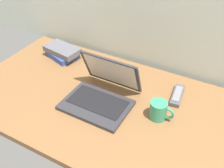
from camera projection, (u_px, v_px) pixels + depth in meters
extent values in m
cube|color=brown|center=(123.00, 110.00, 1.24)|extent=(1.60, 0.76, 0.03)
cube|color=#2D2D33|center=(96.00, 105.00, 1.23)|extent=(0.31, 0.22, 0.02)
cube|color=black|center=(98.00, 102.00, 1.23)|extent=(0.27, 0.14, 0.00)
cube|color=#2D2D33|center=(111.00, 72.00, 1.27)|extent=(0.30, 0.09, 0.19)
cube|color=beige|center=(111.00, 72.00, 1.26)|extent=(0.27, 0.07, 0.16)
cylinder|color=#338C66|center=(158.00, 110.00, 1.15)|extent=(0.08, 0.08, 0.09)
torus|color=#338C66|center=(168.00, 113.00, 1.14)|extent=(0.06, 0.01, 0.06)
cylinder|color=brown|center=(159.00, 104.00, 1.13)|extent=(0.07, 0.07, 0.00)
cube|color=#4C4C51|center=(177.00, 95.00, 1.28)|extent=(0.06, 0.16, 0.02)
cube|color=slate|center=(178.00, 93.00, 1.27)|extent=(0.05, 0.12, 0.00)
cube|color=#334C99|center=(63.00, 55.00, 1.57)|extent=(0.20, 0.17, 0.03)
cube|color=#595960|center=(62.00, 50.00, 1.55)|extent=(0.22, 0.15, 0.03)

